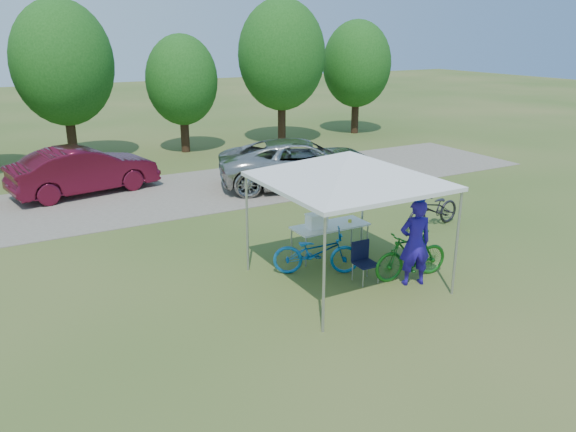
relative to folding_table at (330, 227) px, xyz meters
name	(u,v)px	position (x,y,z in m)	size (l,w,h in m)	color
ground	(345,281)	(-0.51, -1.37, -0.68)	(100.00, 100.00, 0.00)	#2D5119
gravel_strip	(205,190)	(-0.51, 6.63, -0.67)	(24.00, 5.00, 0.02)	gray
canopy	(349,155)	(-0.51, -1.37, 1.97)	(4.53, 4.53, 3.00)	#A5A5AA
treeline	(138,68)	(-0.81, 12.67, 2.85)	(24.89, 4.28, 6.30)	#382314
folding_table	(330,227)	(0.00, 0.00, 0.00)	(1.76, 0.73, 0.72)	white
folding_chair	(363,258)	(-0.16, -1.49, -0.19)	(0.43, 0.44, 0.83)	black
cooler	(317,221)	(-0.37, 0.00, 0.21)	(0.45, 0.31, 0.33)	white
ice_cream_cup	(350,221)	(0.51, -0.05, 0.08)	(0.09, 0.09, 0.06)	gold
cyclist	(415,243)	(0.62, -2.13, 0.22)	(0.65, 0.43, 1.79)	#211295
bike_blue	(316,252)	(-0.81, -0.72, -0.20)	(0.64, 1.83, 0.96)	#135EA8
bike_green	(411,255)	(0.77, -1.89, -0.17)	(0.48, 1.71, 1.03)	#176B1B
bike_dark	(434,209)	(3.42, 0.30, -0.19)	(0.64, 1.85, 0.97)	black
minivan	(303,163)	(2.52, 5.46, 0.11)	(2.55, 5.53, 1.54)	#AEAEAA
sedan	(84,170)	(-3.94, 8.07, 0.08)	(1.56, 4.47, 1.47)	#520D1F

